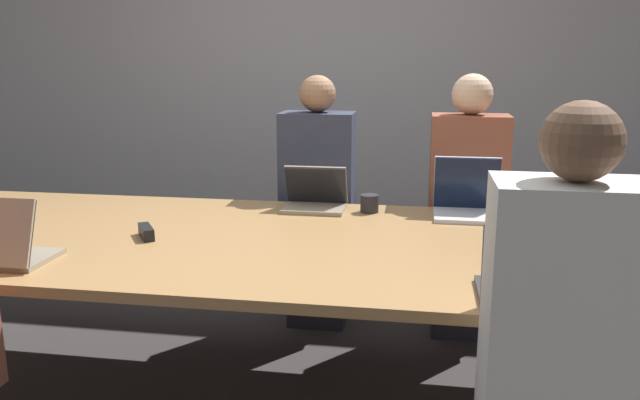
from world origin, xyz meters
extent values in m
plane|color=#383333|center=(0.00, 0.00, 0.00)|extent=(24.00, 24.00, 0.00)
cube|color=#ADADB2|center=(0.00, 2.19, 1.40)|extent=(12.00, 0.06, 2.80)
cube|color=#9E7547|center=(0.00, 0.00, 0.74)|extent=(3.69, 1.35, 0.04)
cylinder|color=#4C4C51|center=(1.67, 0.49, 0.36)|extent=(0.08, 0.08, 0.72)
cube|color=silver|center=(0.94, 0.48, 0.77)|extent=(0.31, 0.26, 0.02)
cube|color=silver|center=(0.94, 0.59, 0.91)|extent=(0.31, 0.07, 0.26)
cube|color=#0F1933|center=(0.94, 0.58, 0.91)|extent=(0.31, 0.06, 0.25)
cube|color=#2D2D38|center=(0.96, 0.88, 0.23)|extent=(0.32, 0.24, 0.45)
cube|color=brown|center=(0.96, 0.88, 0.83)|extent=(0.40, 0.24, 0.76)
sphere|color=beige|center=(0.96, 0.88, 1.32)|extent=(0.21, 0.21, 0.21)
cylinder|color=#232328|center=(1.19, 0.51, 0.81)|extent=(0.07, 0.07, 0.09)
cube|color=gray|center=(0.20, 0.50, 0.77)|extent=(0.30, 0.21, 0.02)
cube|color=gray|center=(0.20, 0.57, 0.88)|extent=(0.31, 0.10, 0.20)
cube|color=black|center=(0.20, 0.56, 0.88)|extent=(0.30, 0.10, 0.19)
cube|color=#2D2D38|center=(0.15, 0.89, 0.23)|extent=(0.32, 0.24, 0.45)
cube|color=#33384C|center=(0.15, 0.89, 0.83)|extent=(0.40, 0.24, 0.76)
sphere|color=#9E7051|center=(0.15, 0.89, 1.31)|extent=(0.20, 0.20, 0.20)
cylinder|color=#232328|center=(0.47, 0.52, 0.81)|extent=(0.09, 0.09, 0.09)
cube|color=gray|center=(-0.82, -0.44, 0.77)|extent=(0.35, 0.24, 0.02)
cube|color=#333338|center=(1.05, -0.50, 0.77)|extent=(0.30, 0.23, 0.02)
cube|color=#333338|center=(1.05, -0.61, 0.90)|extent=(0.31, 0.04, 0.24)
cube|color=silver|center=(1.05, -0.60, 0.90)|extent=(0.30, 0.04, 0.23)
cube|color=silver|center=(1.09, -0.88, 0.83)|extent=(0.40, 0.24, 0.76)
sphere|color=brown|center=(1.09, -0.88, 1.31)|extent=(0.20, 0.20, 0.20)
cylinder|color=red|center=(1.32, -0.47, 0.81)|extent=(0.09, 0.09, 0.09)
cube|color=black|center=(-0.42, -0.07, 0.79)|extent=(0.12, 0.15, 0.05)
camera|label=1|loc=(0.70, -2.45, 1.51)|focal=35.00mm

